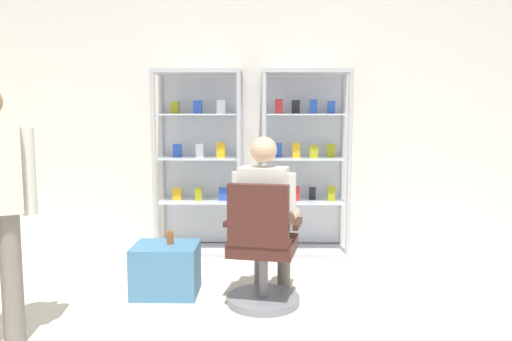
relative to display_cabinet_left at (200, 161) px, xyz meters
The scene contains 7 objects.
back_wall 0.71m from the display_cabinet_left, 23.29° to the left, with size 6.00×0.10×2.70m, color silver.
display_cabinet_left is the anchor object (origin of this frame).
display_cabinet_right 1.10m from the display_cabinet_left, ahead, with size 0.90×0.45×1.90m.
office_chair 1.77m from the display_cabinet_left, 66.63° to the right, with size 0.61×0.57×0.96m.
seated_shopkeeper 1.56m from the display_cabinet_left, 63.25° to the right, with size 0.54×0.61×1.29m.
storage_crate 1.51m from the display_cabinet_left, 95.06° to the right, with size 0.52×0.41×0.41m, color teal.
tea_glass 1.36m from the display_cabinet_left, 93.73° to the right, with size 0.06×0.06×0.11m, color brown.
Camera 1 is at (0.13, -2.36, 1.46)m, focal length 34.40 mm.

